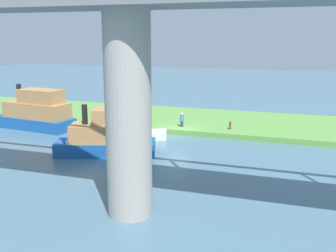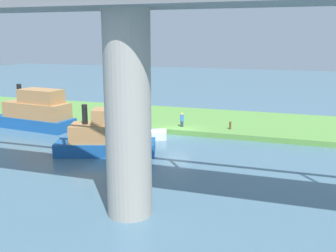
{
  "view_description": "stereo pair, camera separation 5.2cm",
  "coord_description": "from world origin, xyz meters",
  "px_view_note": "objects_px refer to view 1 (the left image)",
  "views": [
    {
      "loc": [
        -11.23,
        35.33,
        9.18
      ],
      "look_at": [
        -0.81,
        5.0,
        2.0
      ],
      "focal_mm": 43.17,
      "sensor_mm": 36.0,
      "label": 1
    },
    {
      "loc": [
        -11.27,
        35.31,
        9.18
      ],
      "look_at": [
        -0.81,
        5.0,
        2.0
      ],
      "focal_mm": 43.17,
      "sensor_mm": 36.0,
      "label": 2
    }
  ],
  "objects_px": {
    "mooring_post": "(230,125)",
    "skiff_small": "(109,136)",
    "riverboat_paddlewheel": "(36,113)",
    "motorboat_white": "(139,133)",
    "bridge_pylon": "(128,116)",
    "person_on_bank": "(182,120)"
  },
  "relations": [
    {
      "from": "bridge_pylon",
      "to": "person_on_bank",
      "type": "relative_size",
      "value": 7.54
    },
    {
      "from": "mooring_post",
      "to": "skiff_small",
      "type": "relative_size",
      "value": 0.09
    },
    {
      "from": "person_on_bank",
      "to": "skiff_small",
      "type": "xyz_separation_m",
      "value": [
        3.22,
        9.13,
        0.27
      ]
    },
    {
      "from": "bridge_pylon",
      "to": "mooring_post",
      "type": "height_order",
      "value": "bridge_pylon"
    },
    {
      "from": "person_on_bank",
      "to": "mooring_post",
      "type": "bearing_deg",
      "value": -174.43
    },
    {
      "from": "mooring_post",
      "to": "motorboat_white",
      "type": "bearing_deg",
      "value": 29.48
    },
    {
      "from": "person_on_bank",
      "to": "motorboat_white",
      "type": "xyz_separation_m",
      "value": [
        2.92,
        3.83,
        -0.64
      ]
    },
    {
      "from": "skiff_small",
      "to": "person_on_bank",
      "type": "bearing_deg",
      "value": -109.44
    },
    {
      "from": "bridge_pylon",
      "to": "riverboat_paddlewheel",
      "type": "bearing_deg",
      "value": -41.55
    },
    {
      "from": "bridge_pylon",
      "to": "mooring_post",
      "type": "bearing_deg",
      "value": -95.28
    },
    {
      "from": "riverboat_paddlewheel",
      "to": "motorboat_white",
      "type": "xyz_separation_m",
      "value": [
        -11.47,
        0.45,
        -1.07
      ]
    },
    {
      "from": "mooring_post",
      "to": "skiff_small",
      "type": "height_order",
      "value": "skiff_small"
    },
    {
      "from": "mooring_post",
      "to": "riverboat_paddlewheel",
      "type": "xyz_separation_m",
      "value": [
        19.05,
        3.83,
        0.77
      ]
    },
    {
      "from": "skiff_small",
      "to": "motorboat_white",
      "type": "distance_m",
      "value": 5.39
    },
    {
      "from": "person_on_bank",
      "to": "skiff_small",
      "type": "height_order",
      "value": "skiff_small"
    },
    {
      "from": "bridge_pylon",
      "to": "skiff_small",
      "type": "height_order",
      "value": "bridge_pylon"
    },
    {
      "from": "bridge_pylon",
      "to": "riverboat_paddlewheel",
      "type": "distance_m",
      "value": 23.37
    },
    {
      "from": "skiff_small",
      "to": "riverboat_paddlewheel",
      "type": "relative_size",
      "value": 0.92
    },
    {
      "from": "mooring_post",
      "to": "skiff_small",
      "type": "xyz_separation_m",
      "value": [
        7.88,
        9.59,
        0.61
      ]
    },
    {
      "from": "bridge_pylon",
      "to": "skiff_small",
      "type": "relative_size",
      "value": 1.28
    },
    {
      "from": "riverboat_paddlewheel",
      "to": "motorboat_white",
      "type": "distance_m",
      "value": 11.53
    },
    {
      "from": "mooring_post",
      "to": "bridge_pylon",
      "type": "bearing_deg",
      "value": 84.72
    }
  ]
}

